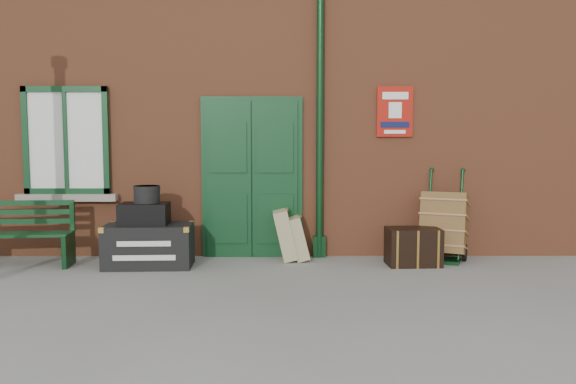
{
  "coord_description": "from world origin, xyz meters",
  "views": [
    {
      "loc": [
        0.19,
        -6.42,
        1.61
      ],
      "look_at": [
        0.21,
        0.6,
        1.0
      ],
      "focal_mm": 35.0,
      "sensor_mm": 36.0,
      "label": 1
    }
  ],
  "objects_px": {
    "porter_trolley": "(444,226)",
    "dark_trunk": "(413,247)",
    "bench": "(16,232)",
    "houdini_trunk": "(149,245)"
  },
  "relations": [
    {
      "from": "porter_trolley",
      "to": "dark_trunk",
      "type": "height_order",
      "value": "porter_trolley"
    },
    {
      "from": "dark_trunk",
      "to": "porter_trolley",
      "type": "bearing_deg",
      "value": 30.81
    },
    {
      "from": "bench",
      "to": "dark_trunk",
      "type": "relative_size",
      "value": 2.13
    },
    {
      "from": "bench",
      "to": "porter_trolley",
      "type": "relative_size",
      "value": 1.18
    },
    {
      "from": "bench",
      "to": "houdini_trunk",
      "type": "bearing_deg",
      "value": -6.16
    },
    {
      "from": "bench",
      "to": "porter_trolley",
      "type": "bearing_deg",
      "value": -1.15
    },
    {
      "from": "houdini_trunk",
      "to": "porter_trolley",
      "type": "height_order",
      "value": "porter_trolley"
    },
    {
      "from": "houdini_trunk",
      "to": "porter_trolley",
      "type": "bearing_deg",
      "value": 3.41
    },
    {
      "from": "houdini_trunk",
      "to": "bench",
      "type": "bearing_deg",
      "value": 176.21
    },
    {
      "from": "bench",
      "to": "porter_trolley",
      "type": "distance_m",
      "value": 5.73
    }
  ]
}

